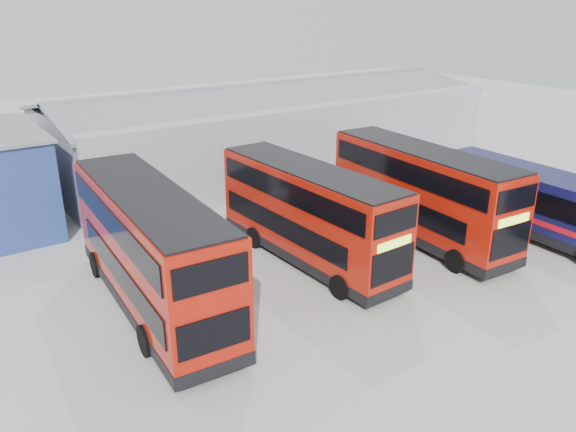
# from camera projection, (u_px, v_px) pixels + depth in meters

# --- Properties ---
(ground_plane) EXTENTS (120.00, 120.00, 0.00)m
(ground_plane) POSITION_uv_depth(u_px,v_px,m) (387.00, 316.00, 21.20)
(ground_plane) COLOR #969591
(ground_plane) RESTS_ON ground
(maintenance_shed) EXTENTS (30.50, 12.00, 5.89)m
(maintenance_shed) POSITION_uv_depth(u_px,v_px,m) (272.00, 128.00, 39.83)
(maintenance_shed) COLOR #969CA4
(maintenance_shed) RESTS_ON ground
(double_decker_left) EXTENTS (3.43, 11.42, 4.77)m
(double_decker_left) POSITION_uv_depth(u_px,v_px,m) (151.00, 252.00, 20.91)
(double_decker_left) COLOR #A01509
(double_decker_left) RESTS_ON ground
(double_decker_centre) EXTENTS (2.87, 10.46, 4.39)m
(double_decker_centre) POSITION_uv_depth(u_px,v_px,m) (308.00, 215.00, 24.97)
(double_decker_centre) COLOR #A01509
(double_decker_centre) RESTS_ON ground
(double_decker_right) EXTENTS (3.36, 10.94, 4.56)m
(double_decker_right) POSITION_uv_depth(u_px,v_px,m) (421.00, 195.00, 27.34)
(double_decker_right) COLOR #A01509
(double_decker_right) RESTS_ON ground
(single_decker_blue) EXTENTS (3.37, 12.10, 3.24)m
(single_decker_blue) POSITION_uv_depth(u_px,v_px,m) (544.00, 207.00, 27.64)
(single_decker_blue) COLOR #0D133B
(single_decker_blue) RESTS_ON ground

